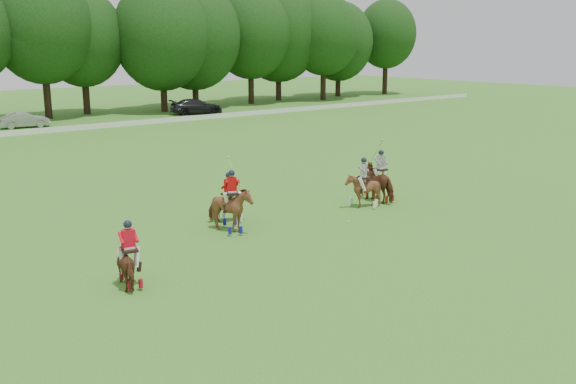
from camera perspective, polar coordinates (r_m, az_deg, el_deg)
ground at (r=22.53m, az=4.14°, el=-5.86°), size 180.00×180.00×0.00m
boundary_rail at (r=55.93m, az=-23.51°, el=4.80°), size 120.00×0.10×0.44m
car_mid at (r=60.87m, az=-22.37°, el=5.94°), size 4.24×1.95×1.35m
car_right at (r=67.83m, az=-8.14°, el=7.54°), size 5.78×3.43×1.57m
polo_red_a at (r=20.32m, az=-13.88°, el=-6.16°), size 1.04×1.71×2.10m
polo_red_b at (r=26.77m, az=-5.24°, el=-1.14°), size 1.57×1.42×2.65m
polo_red_c at (r=25.41m, az=-4.98°, el=-1.51°), size 1.98×2.07×2.47m
polo_stripe_a at (r=30.49m, az=8.20°, el=0.86°), size 1.28×2.08×2.97m
polo_stripe_b at (r=29.19m, az=6.69°, el=0.21°), size 1.84×1.89×2.29m
polo_ball at (r=26.83m, az=5.34°, el=-2.64°), size 0.09×0.09×0.09m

